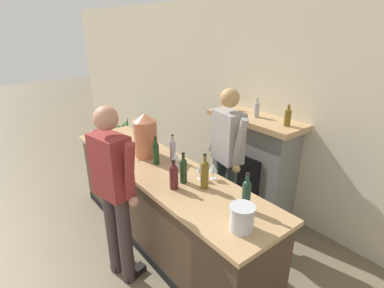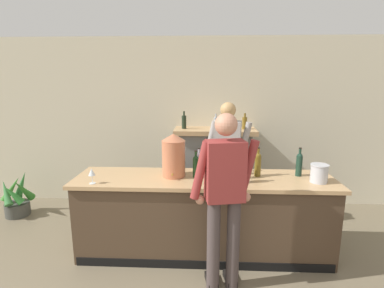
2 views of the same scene
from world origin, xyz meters
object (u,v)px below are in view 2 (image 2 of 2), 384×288
object	(u,v)px
person_bartender	(227,160)
wine_bottle_rose_blush	(196,165)
ice_bucket_steel	(319,173)
wine_bottle_riesling_slim	(199,161)
wine_bottle_burgundy_dark	(258,163)
person_customer	(224,196)
wine_bottle_cabernet_heavy	(246,171)
potted_plant_corner	(17,199)
wine_bottle_merlot_tall	(299,163)
copper_dispenser	(174,155)
wine_glass_mid_counter	(244,164)
wine_bottle_port_short	(241,167)
fireplace_stone	(214,168)
wine_glass_by_dispenser	(249,162)
wine_glass_back_row	(212,165)
wine_glass_near_bucket	(92,173)

from	to	relation	value
person_bartender	wine_bottle_rose_blush	xyz separation A→B (m)	(-0.41, -0.69, 0.11)
ice_bucket_steel	wine_bottle_riesling_slim	size ratio (longest dim) A/B	0.67
wine_bottle_rose_blush	wine_bottle_burgundy_dark	bearing A→B (deg)	6.41
person_customer	wine_bottle_burgundy_dark	bearing A→B (deg)	59.02
ice_bucket_steel	wine_bottle_cabernet_heavy	world-z (taller)	wine_bottle_cabernet_heavy
wine_bottle_burgundy_dark	wine_bottle_cabernet_heavy	bearing A→B (deg)	-126.23
potted_plant_corner	wine_bottle_merlot_tall	distance (m)	4.19
potted_plant_corner	wine_bottle_merlot_tall	xyz separation A→B (m)	(4.03, -0.77, 0.85)
person_customer	wine_bottle_burgundy_dark	xyz separation A→B (m)	(0.43, 0.72, 0.12)
wine_bottle_cabernet_heavy	wine_bottle_merlot_tall	distance (m)	0.71
copper_dispenser	wine_glass_mid_counter	bearing A→B (deg)	8.56
copper_dispenser	wine_bottle_port_short	size ratio (longest dim) A/B	1.62
potted_plant_corner	wine_bottle_cabernet_heavy	bearing A→B (deg)	-17.01
ice_bucket_steel	wine_bottle_riesling_slim	distance (m)	1.38
fireplace_stone	wine_bottle_riesling_slim	world-z (taller)	fireplace_stone
copper_dispenser	wine_bottle_port_short	distance (m)	0.79
wine_bottle_cabernet_heavy	wine_bottle_merlot_tall	world-z (taller)	wine_bottle_merlot_tall
potted_plant_corner	wine_glass_mid_counter	xyz separation A→B (m)	(3.39, -0.73, 0.82)
potted_plant_corner	wine_bottle_port_short	distance (m)	3.55
wine_bottle_cabernet_heavy	wine_glass_mid_counter	size ratio (longest dim) A/B	1.60
wine_bottle_burgundy_dark	ice_bucket_steel	bearing A→B (deg)	-16.11
wine_bottle_rose_blush	wine_bottle_merlot_tall	world-z (taller)	wine_bottle_merlot_tall
wine_bottle_cabernet_heavy	wine_bottle_riesling_slim	bearing A→B (deg)	145.99
person_customer	person_bartender	bearing A→B (deg)	85.22
person_customer	wine_bottle_burgundy_dark	size ratio (longest dim) A/B	5.13
fireplace_stone	wine_bottle_cabernet_heavy	distance (m)	1.58
wine_bottle_burgundy_dark	wine_glass_by_dispenser	xyz separation A→B (m)	(-0.07, 0.18, -0.03)
wine_bottle_burgundy_dark	wine_glass_back_row	world-z (taller)	wine_bottle_burgundy_dark
fireplace_stone	wine_bottle_port_short	bearing A→B (deg)	-78.98
person_customer	person_bartender	world-z (taller)	person_customer
fireplace_stone	wine_bottle_port_short	xyz separation A→B (m)	(0.26, -1.35, 0.43)
fireplace_stone	potted_plant_corner	world-z (taller)	fireplace_stone
wine_bottle_rose_blush	wine_bottle_merlot_tall	size ratio (longest dim) A/B	0.94
wine_bottle_merlot_tall	wine_glass_by_dispenser	distance (m)	0.58
wine_bottle_rose_blush	potted_plant_corner	bearing A→B (deg)	162.64
person_bartender	wine_bottle_port_short	xyz separation A→B (m)	(0.11, -0.70, 0.11)
potted_plant_corner	wine_glass_mid_counter	world-z (taller)	wine_glass_mid_counter
copper_dispenser	wine_glass_by_dispenser	distance (m)	0.95
wine_bottle_burgundy_dark	wine_bottle_merlot_tall	size ratio (longest dim) A/B	1.02
wine_bottle_rose_blush	fireplace_stone	bearing A→B (deg)	79.22
person_customer	ice_bucket_steel	size ratio (longest dim) A/B	8.76
copper_dispenser	person_customer	bearing A→B (deg)	-50.00
person_bartender	wine_bottle_cabernet_heavy	size ratio (longest dim) A/B	6.15
ice_bucket_steel	wine_bottle_riesling_slim	bearing A→B (deg)	167.06
wine_glass_near_bucket	wine_glass_back_row	bearing A→B (deg)	16.96
wine_bottle_riesling_slim	wine_bottle_rose_blush	bearing A→B (deg)	-98.74
wine_bottle_rose_blush	wine_glass_by_dispenser	world-z (taller)	wine_bottle_rose_blush
wine_bottle_cabernet_heavy	wine_glass_mid_counter	world-z (taller)	wine_bottle_cabernet_heavy
ice_bucket_steel	wine_bottle_cabernet_heavy	distance (m)	0.82
ice_bucket_steel	wine_bottle_rose_blush	bearing A→B (deg)	175.64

